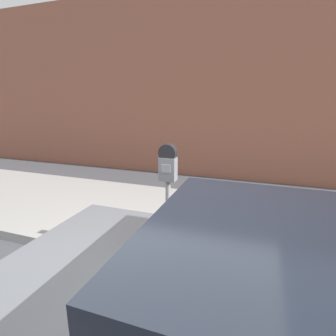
% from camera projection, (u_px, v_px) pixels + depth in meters
% --- Properties ---
extents(ground_plane, '(60.00, 60.00, 0.00)m').
position_uv_depth(ground_plane, '(140.00, 328.00, 2.50)').
color(ground_plane, '#47474C').
extents(sidewalk, '(24.00, 2.80, 0.15)m').
position_uv_depth(sidewalk, '(195.00, 223.00, 4.50)').
color(sidewalk, '#9E9B96').
rests_on(sidewalk, ground_plane).
extents(building_facade, '(24.00, 0.30, 4.98)m').
position_uv_depth(building_facade, '(226.00, 86.00, 6.87)').
color(building_facade, '#935642').
rests_on(building_facade, ground_plane).
extents(parking_meter, '(0.21, 0.14, 1.48)m').
position_uv_depth(parking_meter, '(168.00, 177.00, 3.15)').
color(parking_meter, gray).
rests_on(parking_meter, sidewalk).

